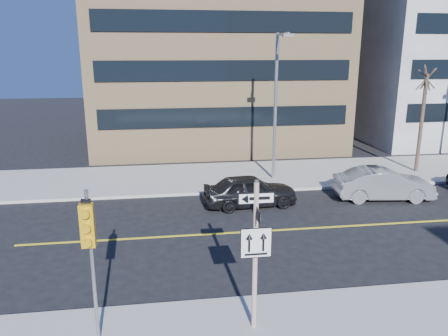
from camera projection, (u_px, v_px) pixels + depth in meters
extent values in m
plane|color=black|center=(237.00, 283.00, 14.02)|extent=(120.00, 120.00, 0.00)
cylinder|color=white|center=(255.00, 258.00, 11.07)|extent=(0.13, 0.13, 4.00)
cylinder|color=gray|center=(257.00, 181.00, 10.54)|extent=(0.10, 0.10, 0.06)
cube|color=black|center=(256.00, 198.00, 10.66)|extent=(0.92, 0.03, 0.30)
cube|color=black|center=(256.00, 212.00, 10.75)|extent=(0.03, 0.92, 0.30)
cube|color=white|center=(256.00, 243.00, 10.87)|extent=(0.80, 0.03, 0.80)
cylinder|color=gray|center=(93.00, 269.00, 10.52)|extent=(0.09, 0.09, 4.00)
cube|color=gold|center=(87.00, 226.00, 10.02)|extent=(0.32, 0.22, 1.05)
sphere|color=#8C0705|center=(85.00, 213.00, 9.81)|extent=(0.17, 0.17, 0.17)
sphere|color=black|center=(87.00, 228.00, 9.90)|extent=(0.17, 0.17, 0.17)
sphere|color=black|center=(88.00, 242.00, 10.00)|extent=(0.17, 0.17, 0.17)
imported|color=black|center=(250.00, 191.00, 20.87)|extent=(2.13, 4.59, 1.52)
imported|color=slate|center=(383.00, 184.00, 21.78)|extent=(2.21, 4.95, 1.58)
cylinder|color=gray|center=(275.00, 109.00, 24.00)|extent=(0.18, 0.18, 8.00)
cylinder|color=gray|center=(283.00, 34.00, 22.03)|extent=(0.10, 2.20, 0.10)
cube|color=gray|center=(288.00, 35.00, 21.10)|extent=(0.55, 0.30, 0.16)
cylinder|color=#392E22|center=(421.00, 124.00, 25.81)|extent=(0.22, 0.22, 5.80)
cube|color=tan|center=(210.00, 28.00, 35.85)|extent=(18.00, 18.00, 18.00)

